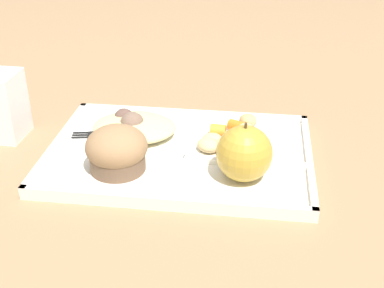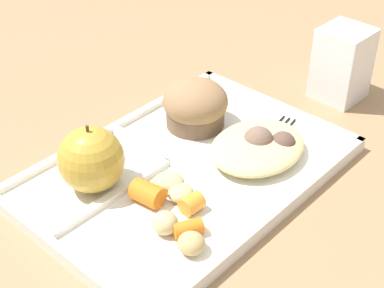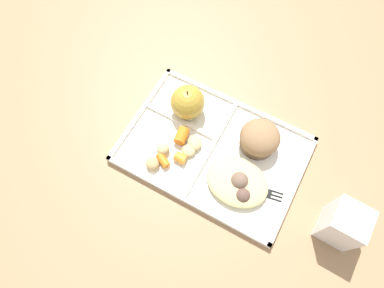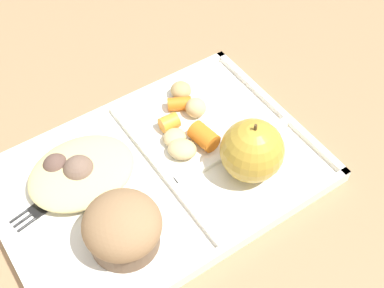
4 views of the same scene
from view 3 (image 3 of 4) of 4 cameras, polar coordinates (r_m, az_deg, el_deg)
name	(u,v)px [view 3 (image 3 of 4)]	position (r m, az deg, el deg)	size (l,w,h in m)	color
ground	(213,151)	(0.76, 3.58, -1.23)	(6.00, 6.00, 0.00)	#997551
lunch_tray	(213,150)	(0.76, 3.54, -0.99)	(0.39, 0.27, 0.02)	white
green_apple	(188,102)	(0.76, -0.75, 7.03)	(0.08, 0.08, 0.08)	#B79333
bran_muffin	(259,139)	(0.74, 11.28, 0.91)	(0.09, 0.09, 0.07)	brown
carrot_slice_large	(163,160)	(0.73, -4.91, -2.74)	(0.02, 0.02, 0.03)	orange
carrot_slice_diagonal	(180,158)	(0.73, -1.98, -2.35)	(0.02, 0.02, 0.02)	orange
carrot_slice_back	(182,136)	(0.75, -1.75, 1.42)	(0.03, 0.03, 0.04)	orange
potato_chunk_small	(153,164)	(0.73, -6.66, -3.35)	(0.03, 0.03, 0.02)	tan
potato_chunk_golden	(163,149)	(0.74, -4.93, -0.86)	(0.03, 0.03, 0.03)	tan
potato_chunk_corner	(188,151)	(0.74, -0.60, -1.14)	(0.03, 0.03, 0.02)	tan
potato_chunk_wedge	(195,143)	(0.75, 0.46, 0.18)	(0.04, 0.03, 0.02)	tan
egg_noodle_pile	(237,182)	(0.72, 7.65, -6.34)	(0.13, 0.11, 0.03)	#D6C684
meatball_center	(239,181)	(0.71, 7.97, -6.21)	(0.04, 0.04, 0.04)	#755B4C
meatball_back	(243,196)	(0.71, 8.53, -8.57)	(0.03, 0.03, 0.03)	brown
plastic_fork	(252,188)	(0.73, 10.03, -7.36)	(0.15, 0.04, 0.00)	black
milk_carton	(343,224)	(0.72, 24.03, -12.22)	(0.07, 0.07, 0.11)	white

